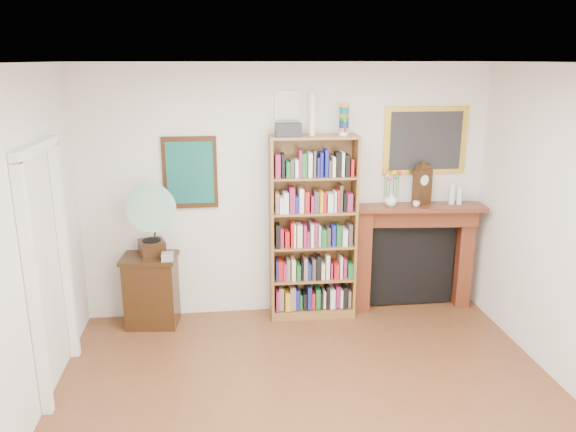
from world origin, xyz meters
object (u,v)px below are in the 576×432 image
object	(u,v)px
side_cabinet	(152,291)
teacup	(416,204)
mantel_clock	(422,185)
flower_vase	(391,199)
bottle_left	(452,193)
gramophone	(148,216)
bottle_right	(460,195)
fireplace	(414,246)
cd_stack	(167,257)
bookshelf	(313,218)

from	to	relation	value
side_cabinet	teacup	size ratio (longest dim) A/B	10.15
mantel_clock	flower_vase	bearing A→B (deg)	163.75
side_cabinet	bottle_left	world-z (taller)	bottle_left
gramophone	flower_vase	size ratio (longest dim) A/B	5.43
flower_vase	teacup	xyz separation A→B (m)	(0.27, -0.07, -0.05)
mantel_clock	bottle_left	world-z (taller)	mantel_clock
bottle_right	fireplace	bearing A→B (deg)	172.21
teacup	bottle_right	size ratio (longest dim) A/B	0.39
bottle_left	cd_stack	bearing A→B (deg)	-175.87
mantel_clock	side_cabinet	bearing A→B (deg)	160.13
fireplace	flower_vase	bearing A→B (deg)	-165.93
side_cabinet	fireplace	xyz separation A→B (m)	(2.97, 0.12, 0.35)
side_cabinet	cd_stack	bearing A→B (deg)	-30.24
gramophone	teacup	xyz separation A→B (m)	(2.90, 0.09, 0.02)
teacup	bottle_right	bearing A→B (deg)	5.44
fireplace	bottle_right	size ratio (longest dim) A/B	7.53
side_cabinet	gramophone	distance (m)	0.87
bottle_left	gramophone	bearing A→B (deg)	-177.23
mantel_clock	teacup	size ratio (longest dim) A/B	5.82
teacup	bookshelf	bearing A→B (deg)	178.34
bookshelf	fireplace	xyz separation A→B (m)	(1.19, 0.08, -0.41)
gramophone	flower_vase	distance (m)	2.63
bookshelf	bottle_right	distance (m)	1.68
flower_vase	bottle_left	distance (m)	0.71
side_cabinet	bottle_right	distance (m)	3.58
fireplace	teacup	size ratio (longest dim) A/B	19.26
bookshelf	gramophone	world-z (taller)	bookshelf
cd_stack	flower_vase	xyz separation A→B (m)	(2.45, 0.22, 0.49)
gramophone	bottle_right	bearing A→B (deg)	-15.98
side_cabinet	mantel_clock	distance (m)	3.21
bottle_left	bottle_right	xyz separation A→B (m)	(0.08, -0.02, -0.02)
flower_vase	bottle_right	bearing A→B (deg)	-1.16
bookshelf	bottle_left	bearing A→B (deg)	2.74
side_cabinet	gramophone	xyz separation A→B (m)	(0.03, -0.08, 0.87)
bottle_right	bookshelf	bearing A→B (deg)	-179.45
side_cabinet	bottle_left	xyz separation A→B (m)	(3.37, 0.08, 0.97)
bookshelf	side_cabinet	bearing A→B (deg)	-177.24
teacup	gramophone	bearing A→B (deg)	-178.21
gramophone	cd_stack	world-z (taller)	gramophone
mantel_clock	bottle_right	size ratio (longest dim) A/B	2.28
fireplace	bottle_left	world-z (taller)	bottle_left
flower_vase	teacup	size ratio (longest dim) A/B	1.96
bookshelf	cd_stack	bearing A→B (deg)	-171.68
mantel_clock	teacup	world-z (taller)	mantel_clock
cd_stack	bottle_left	xyz separation A→B (m)	(3.16, 0.23, 0.54)
fireplace	gramophone	world-z (taller)	gramophone
bottle_left	bottle_right	size ratio (longest dim) A/B	1.20
gramophone	mantel_clock	world-z (taller)	mantel_clock
side_cabinet	bookshelf	bearing A→B (deg)	6.80
bookshelf	teacup	bearing A→B (deg)	-0.26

